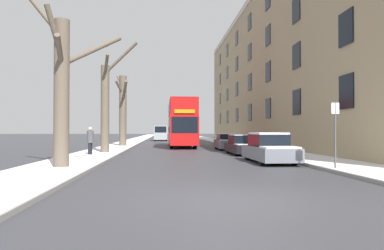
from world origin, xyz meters
name	(u,v)px	position (x,y,z in m)	size (l,w,h in m)	color
ground_plane	(239,199)	(0.00, 0.00, 0.00)	(320.00, 320.00, 0.00)	#38383D
sidewalk_left	(138,139)	(-6.21, 53.00, 0.08)	(3.09, 130.00, 0.16)	gray
sidewalk_right	(208,139)	(6.21, 53.00, 0.08)	(3.09, 130.00, 0.16)	gray
terrace_facade_right	(289,71)	(12.25, 29.09, 8.34)	(9.10, 53.19, 16.68)	tan
bare_tree_left_0	(62,83)	(-5.98, 6.44, 3.58)	(4.18, 3.22, 7.73)	brown
bare_tree_left_1	(106,104)	(-5.76, 15.92, 3.49)	(2.82, 3.62, 7.65)	brown
bare_tree_left_2	(123,109)	(-5.80, 26.07, 3.76)	(1.57, 4.08, 7.31)	brown
double_decker_bus	(182,121)	(0.00, 25.90, 2.56)	(2.52, 10.11, 4.53)	red
parked_car_0	(269,149)	(3.61, 9.10, 0.70)	(1.81, 4.56, 1.53)	slate
parked_car_1	(242,145)	(3.61, 15.04, 0.63)	(1.76, 4.42, 1.35)	black
parked_car_2	(227,142)	(3.61, 20.69, 0.65)	(1.72, 3.97, 1.39)	slate
oncoming_van	(161,133)	(-2.25, 46.80, 1.27)	(2.02, 5.31, 2.36)	#9EA3AD
pedestrian_left_sidewalk	(90,140)	(-6.36, 13.77, 1.02)	(0.41, 0.41, 1.86)	black
street_sign_post	(335,132)	(4.96, 4.92, 1.58)	(0.32, 0.07, 2.77)	#4C4F54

